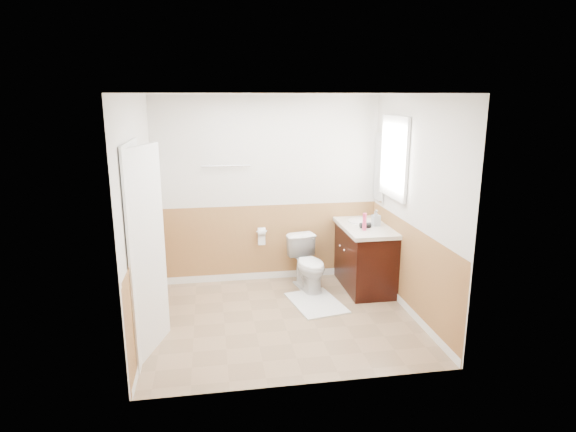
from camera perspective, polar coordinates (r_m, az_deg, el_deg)
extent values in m
plane|color=#8C7051|center=(5.64, -0.60, -12.08)|extent=(3.00, 3.00, 0.00)
plane|color=white|center=(5.06, -0.68, 14.25)|extent=(3.00, 3.00, 0.00)
plane|color=silver|center=(6.47, -2.39, 3.05)|extent=(3.00, 0.00, 3.00)
plane|color=silver|center=(3.98, 2.23, -4.00)|extent=(3.00, 0.00, 3.00)
plane|color=silver|center=(5.20, -17.19, -0.29)|extent=(0.00, 3.00, 3.00)
plane|color=silver|center=(5.63, 14.64, 0.94)|extent=(0.00, 3.00, 3.00)
plane|color=#AE7E45|center=(6.64, -2.32, -3.34)|extent=(3.00, 0.00, 3.00)
plane|color=#AE7E45|center=(4.28, 2.10, -13.55)|extent=(3.00, 0.00, 3.00)
plane|color=#AE7E45|center=(5.43, -16.49, -7.98)|extent=(0.00, 2.60, 2.60)
plane|color=#AE7E45|center=(5.83, 14.07, -6.25)|extent=(0.00, 2.60, 2.60)
imported|color=white|center=(6.33, 2.43, -5.68)|extent=(0.51, 0.74, 0.69)
cube|color=silver|center=(6.02, 3.34, -10.22)|extent=(0.69, 0.89, 0.02)
cube|color=black|center=(6.48, 8.97, -4.87)|extent=(0.55, 1.10, 0.80)
sphere|color=white|center=(6.26, 6.69, -4.04)|extent=(0.03, 0.03, 0.03)
sphere|color=silver|center=(6.44, 6.20, -3.50)|extent=(0.03, 0.03, 0.03)
cube|color=silver|center=(6.36, 9.03, -1.25)|extent=(0.60, 1.15, 0.05)
cylinder|color=white|center=(6.49, 8.71, -0.60)|extent=(0.36, 0.36, 0.02)
cylinder|color=silver|center=(6.53, 10.23, -0.02)|extent=(0.02, 0.02, 0.14)
cylinder|color=#D73760|center=(6.06, 9.03, -0.69)|extent=(0.05, 0.05, 0.22)
imported|color=#98A3AB|center=(6.31, 10.37, -0.21)|extent=(0.10, 0.10, 0.21)
cylinder|color=black|center=(6.19, 9.13, -1.09)|extent=(0.14, 0.07, 0.07)
cylinder|color=black|center=(6.19, 8.85, -1.37)|extent=(0.03, 0.03, 0.07)
cube|color=silver|center=(6.57, 10.75, 5.64)|extent=(0.02, 0.35, 0.90)
cube|color=white|center=(6.07, 12.43, 6.79)|extent=(0.04, 0.80, 1.00)
cube|color=white|center=(6.07, 12.57, 6.79)|extent=(0.01, 0.70, 0.90)
cube|color=white|center=(4.82, -16.50, -4.19)|extent=(0.29, 0.78, 2.04)
cube|color=white|center=(4.83, -17.40, -4.11)|extent=(0.02, 0.92, 2.10)
sphere|color=silver|center=(5.15, -15.36, -3.78)|extent=(0.06, 0.06, 0.06)
cylinder|color=silver|center=(6.32, -7.35, 5.90)|extent=(0.62, 0.02, 0.02)
cylinder|color=silver|center=(6.51, -3.14, -1.85)|extent=(0.14, 0.02, 0.02)
cylinder|color=white|center=(6.51, -3.14, -1.85)|extent=(0.10, 0.11, 0.11)
cube|color=white|center=(6.55, -3.13, -2.78)|extent=(0.10, 0.01, 0.16)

